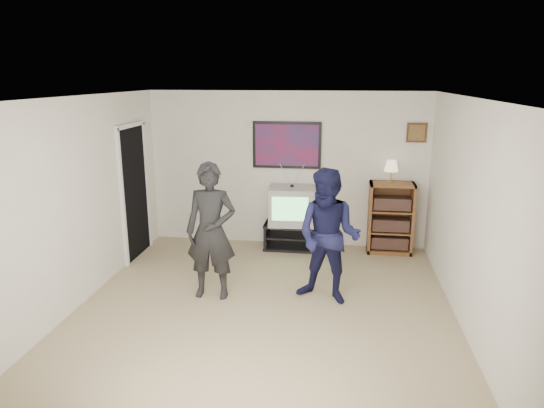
% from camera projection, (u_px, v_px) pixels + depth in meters
% --- Properties ---
extents(room_shell, '(4.51, 5.00, 2.51)m').
position_uv_depth(room_shell, '(267.00, 203.00, 5.80)').
color(room_shell, '#95845E').
rests_on(room_shell, ground).
extents(media_stand, '(0.85, 0.48, 0.42)m').
position_uv_depth(media_stand, '(291.00, 236.00, 7.86)').
color(media_stand, black).
rests_on(media_stand, room_shell).
extents(crt_television, '(0.74, 0.64, 0.60)m').
position_uv_depth(crt_television, '(292.00, 205.00, 7.72)').
color(crt_television, '#A09F9B').
rests_on(crt_television, media_stand).
extents(bookshelf, '(0.68, 0.39, 1.12)m').
position_uv_depth(bookshelf, '(390.00, 218.00, 7.61)').
color(bookshelf, brown).
rests_on(bookshelf, room_shell).
extents(table_lamp, '(0.22, 0.22, 0.35)m').
position_uv_depth(table_lamp, '(391.00, 171.00, 7.45)').
color(table_lamp, '#FEEEC1').
rests_on(table_lamp, bookshelf).
extents(person_tall, '(0.64, 0.42, 1.72)m').
position_uv_depth(person_tall, '(211.00, 231.00, 5.99)').
color(person_tall, black).
rests_on(person_tall, room_shell).
extents(person_short, '(0.97, 0.85, 1.67)m').
position_uv_depth(person_short, '(329.00, 237.00, 5.87)').
color(person_short, '#131536').
rests_on(person_short, room_shell).
extents(controller_left, '(0.04, 0.13, 0.04)m').
position_uv_depth(controller_left, '(219.00, 204.00, 6.15)').
color(controller_left, white).
rests_on(controller_left, person_tall).
extents(controller_right, '(0.07, 0.11, 0.03)m').
position_uv_depth(controller_right, '(326.00, 215.00, 6.02)').
color(controller_right, white).
rests_on(controller_right, person_short).
extents(poster, '(1.10, 0.03, 0.75)m').
position_uv_depth(poster, '(287.00, 145.00, 7.73)').
color(poster, black).
rests_on(poster, room_shell).
extents(air_vent, '(0.28, 0.02, 0.14)m').
position_uv_depth(air_vent, '(253.00, 126.00, 7.74)').
color(air_vent, white).
rests_on(air_vent, room_shell).
extents(small_picture, '(0.30, 0.03, 0.30)m').
position_uv_depth(small_picture, '(417.00, 133.00, 7.41)').
color(small_picture, '#412714').
rests_on(small_picture, room_shell).
extents(doorway, '(0.03, 0.85, 2.00)m').
position_uv_depth(doorway, '(134.00, 193.00, 7.36)').
color(doorway, black).
rests_on(doorway, room_shell).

